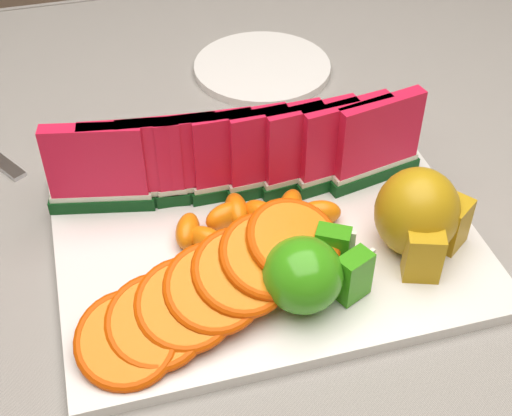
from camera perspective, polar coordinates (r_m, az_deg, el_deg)
The scene contains 10 objects.
table at distance 0.81m, azimuth -6.47°, elevation -5.57°, with size 1.40×0.90×0.75m.
tablecloth at distance 0.77m, azimuth -6.82°, elevation -2.41°, with size 1.53×1.03×0.20m.
platter at distance 0.69m, azimuth 0.87°, elevation -2.61°, with size 0.40×0.30×0.01m.
apple_cluster at distance 0.61m, azimuth 4.34°, elevation -5.18°, with size 0.10×0.08×0.07m.
pear_cluster at distance 0.67m, azimuth 12.95°, elevation -0.61°, with size 0.09×0.10×0.09m.
side_plate at distance 0.96m, azimuth 0.50°, elevation 11.18°, with size 0.23×0.23×0.01m.
watermelon_row at distance 0.71m, azimuth -1.24°, elevation 4.14°, with size 0.39×0.07×0.10m.
orange_fan_front at distance 0.60m, azimuth -3.40°, elevation -6.40°, with size 0.27×0.16×0.07m.
orange_fan_back at distance 0.76m, azimuth -3.78°, elevation 4.47°, with size 0.23×0.10×0.04m.
tangerine_segments at distance 0.69m, azimuth -0.68°, elevation -0.85°, with size 0.17×0.08×0.03m.
Camera 1 is at (-0.06, -0.55, 1.25)m, focal length 50.00 mm.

